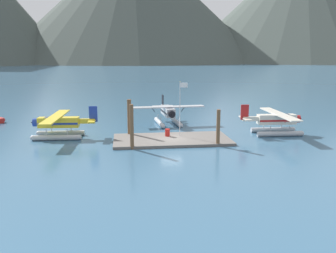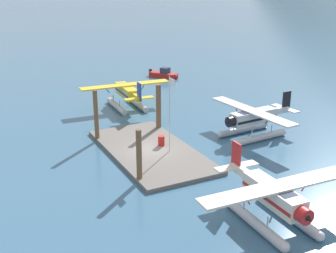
{
  "view_description": "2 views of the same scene",
  "coord_description": "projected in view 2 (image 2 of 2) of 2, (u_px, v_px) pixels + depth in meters",
  "views": [
    {
      "loc": [
        -5.48,
        -40.81,
        9.89
      ],
      "look_at": [
        -0.25,
        1.54,
        1.41
      ],
      "focal_mm": 38.59,
      "sensor_mm": 36.0,
      "label": 1
    },
    {
      "loc": [
        31.83,
        -14.49,
        14.63
      ],
      "look_at": [
        -0.73,
        2.04,
        1.81
      ],
      "focal_mm": 46.91,
      "sensor_mm": 36.0,
      "label": 2
    }
  ],
  "objects": [
    {
      "name": "seaplane_cream_stbd_fwd",
      "position": [
        273.0,
        200.0,
        26.65
      ],
      "size": [
        7.98,
        10.44,
        3.84
      ],
      "color": "#B7BABF",
      "rests_on": "ground"
    },
    {
      "name": "ground_plane",
      "position": [
        151.0,
        152.0,
        37.81
      ],
      "size": [
        1200.0,
        1200.0,
        0.0
      ],
      "primitive_type": "plane",
      "color": "#38607F"
    },
    {
      "name": "flagpole",
      "position": [
        170.0,
        106.0,
        35.85
      ],
      "size": [
        0.95,
        0.1,
        6.57
      ],
      "color": "silver",
      "rests_on": "dock_platform"
    },
    {
      "name": "piling_near_left",
      "position": [
        96.0,
        116.0,
        39.6
      ],
      "size": [
        0.41,
        0.41,
        4.82
      ],
      "primitive_type": "cylinder",
      "color": "brown",
      "rests_on": "ground"
    },
    {
      "name": "seaplane_silver_bow_centre",
      "position": [
        253.0,
        121.0,
        40.97
      ],
      "size": [
        10.48,
        7.97,
        3.84
      ],
      "color": "#B7BABF",
      "rests_on": "ground"
    },
    {
      "name": "piling_far_left",
      "position": [
        159.0,
        108.0,
        42.46
      ],
      "size": [
        0.5,
        0.5,
        4.58
      ],
      "primitive_type": "cylinder",
      "color": "brown",
      "rests_on": "ground"
    },
    {
      "name": "dock_platform",
      "position": [
        151.0,
        151.0,
        37.76
      ],
      "size": [
        13.54,
        6.77,
        0.3
      ],
      "primitive_type": "cube",
      "color": "#66605B",
      "rests_on": "ground"
    },
    {
      "name": "boat_red_open_west",
      "position": [
        164.0,
        74.0,
        64.74
      ],
      "size": [
        4.35,
        3.52,
        1.5
      ],
      "color": "#B2231E",
      "rests_on": "ground"
    },
    {
      "name": "fuel_drum",
      "position": [
        161.0,
        141.0,
        38.38
      ],
      "size": [
        0.62,
        0.62,
        0.88
      ],
      "color": "#AD1E19",
      "rests_on": "dock_platform"
    },
    {
      "name": "piling_near_right",
      "position": [
        139.0,
        156.0,
        31.85
      ],
      "size": [
        0.41,
        0.41,
        4.08
      ],
      "primitive_type": "cylinder",
      "color": "brown",
      "rests_on": "ground"
    },
    {
      "name": "seaplane_yellow_port_fwd",
      "position": [
        127.0,
        94.0,
        49.89
      ],
      "size": [
        7.98,
        10.46,
        3.84
      ],
      "color": "#B7BABF",
      "rests_on": "ground"
    }
  ]
}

